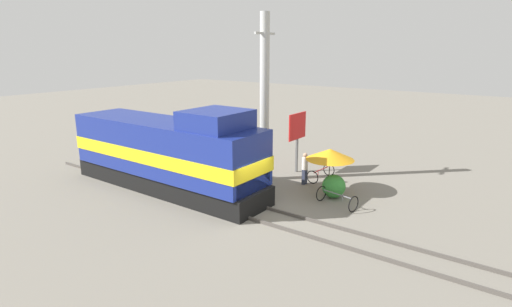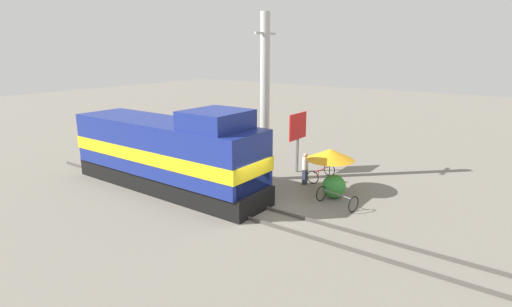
% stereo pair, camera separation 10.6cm
% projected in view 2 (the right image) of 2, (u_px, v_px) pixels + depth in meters
% --- Properties ---
extents(ground_plane, '(120.00, 120.00, 0.00)m').
position_uv_depth(ground_plane, '(250.00, 212.00, 18.61)').
color(ground_plane, slate).
extents(rail_near, '(0.08, 29.34, 0.15)m').
position_uv_depth(rail_near, '(241.00, 216.00, 18.03)').
color(rail_near, '#4C4742').
rests_on(rail_near, ground_plane).
extents(rail_far, '(0.08, 29.34, 0.15)m').
position_uv_depth(rail_far, '(259.00, 206.00, 19.15)').
color(rail_far, '#4C4742').
rests_on(rail_far, ground_plane).
extents(locomotive, '(3.07, 12.21, 4.61)m').
position_uv_depth(locomotive, '(170.00, 154.00, 21.14)').
color(locomotive, black).
rests_on(locomotive, ground_plane).
extents(utility_pole, '(1.80, 0.52, 9.29)m').
position_uv_depth(utility_pole, '(265.00, 99.00, 22.10)').
color(utility_pole, '#B2B2AD').
rests_on(utility_pole, ground_plane).
extents(vendor_umbrella, '(2.53, 2.53, 2.37)m').
position_uv_depth(vendor_umbrella, '(330.00, 154.00, 20.68)').
color(vendor_umbrella, '#4C4C4C').
rests_on(vendor_umbrella, ground_plane).
extents(billboard_sign, '(1.87, 0.12, 3.66)m').
position_uv_depth(billboard_sign, '(298.00, 130.00, 24.04)').
color(billboard_sign, '#595959').
rests_on(billboard_sign, ground_plane).
extents(shrub_cluster, '(1.20, 1.20, 1.20)m').
position_uv_depth(shrub_cluster, '(334.00, 186.00, 20.31)').
color(shrub_cluster, '#388C38').
rests_on(shrub_cluster, ground_plane).
extents(person_bystander, '(0.34, 0.34, 1.81)m').
position_uv_depth(person_bystander, '(305.00, 167.00, 22.20)').
color(person_bystander, '#2D3347').
rests_on(person_bystander, ground_plane).
extents(bicycle, '(1.95, 0.87, 0.75)m').
position_uv_depth(bicycle, '(321.00, 173.00, 23.13)').
color(bicycle, black).
rests_on(bicycle, ground_plane).
extents(bicycle_spare, '(1.18, 2.08, 0.78)m').
position_uv_depth(bicycle_spare, '(337.00, 199.00, 19.19)').
color(bicycle_spare, black).
rests_on(bicycle_spare, ground_plane).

